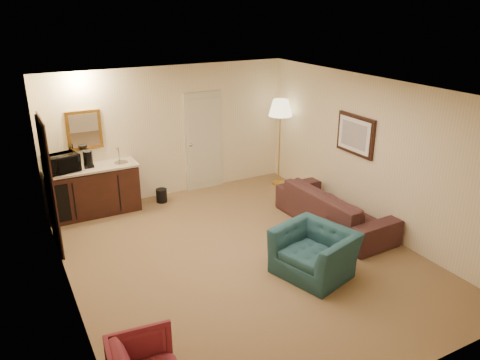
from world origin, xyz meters
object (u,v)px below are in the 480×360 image
object	(u,v)px
teal_armchair	(315,245)
waste_bin	(162,195)
wetbar_cabinet	(94,190)
coffee_table	(345,227)
floor_lamp	(279,143)
sofa	(335,202)
microwave	(61,162)
coffee_maker	(88,159)

from	to	relation	value
teal_armchair	waste_bin	size ratio (longest dim) A/B	3.92
wetbar_cabinet	coffee_table	bearing A→B (deg)	-41.00
teal_armchair	floor_lamp	bearing A→B (deg)	139.06
sofa	coffee_table	distance (m)	0.56
wetbar_cabinet	coffee_table	distance (m)	4.58
wetbar_cabinet	waste_bin	size ratio (longest dim) A/B	6.10
wetbar_cabinet	microwave	size ratio (longest dim) A/B	2.91
waste_bin	microwave	distance (m)	2.02
sofa	wetbar_cabinet	bearing A→B (deg)	52.76
sofa	coffee_table	bearing A→B (deg)	160.41
coffee_table	coffee_maker	size ratio (longest dim) A/B	2.39
waste_bin	coffee_maker	world-z (taller)	coffee_maker
waste_bin	microwave	bearing A→B (deg)	178.41
sofa	teal_armchair	distance (m)	1.67
sofa	microwave	xyz separation A→B (m)	(-4.10, 2.50, 0.66)
waste_bin	microwave	size ratio (longest dim) A/B	0.48
sofa	floor_lamp	xyz separation A→B (m)	(0.25, 2.20, 0.48)
wetbar_cabinet	sofa	world-z (taller)	wetbar_cabinet
wetbar_cabinet	microwave	world-z (taller)	microwave
floor_lamp	microwave	distance (m)	4.36
teal_armchair	waste_bin	world-z (taller)	teal_armchair
coffee_table	wetbar_cabinet	bearing A→B (deg)	139.00
teal_armchair	coffee_maker	xyz separation A→B (m)	(-2.38, 3.63, 0.61)
wetbar_cabinet	coffee_table	xyz separation A→B (m)	(3.45, -3.00, -0.25)
floor_lamp	microwave	size ratio (longest dim) A/B	3.30
waste_bin	coffee_maker	bearing A→B (deg)	176.61
coffee_maker	teal_armchair	bearing A→B (deg)	-60.72
waste_bin	coffee_maker	size ratio (longest dim) A/B	0.88
wetbar_cabinet	teal_armchair	bearing A→B (deg)	-57.02
sofa	floor_lamp	world-z (taller)	floor_lamp
coffee_table	floor_lamp	size ratio (longest dim) A/B	0.39
coffee_table	floor_lamp	xyz separation A→B (m)	(0.40, 2.68, 0.72)
wetbar_cabinet	floor_lamp	bearing A→B (deg)	-4.75
coffee_table	waste_bin	bearing A→B (deg)	126.70
teal_armchair	floor_lamp	size ratio (longest dim) A/B	0.57
floor_lamp	sofa	bearing A→B (deg)	-96.49
wetbar_cabinet	teal_armchair	xyz separation A→B (m)	(2.35, -3.62, 0.00)
coffee_table	microwave	world-z (taller)	microwave
coffee_table	waste_bin	world-z (taller)	coffee_table
wetbar_cabinet	sofa	distance (m)	4.39
sofa	floor_lamp	distance (m)	2.26
waste_bin	wetbar_cabinet	bearing A→B (deg)	176.84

